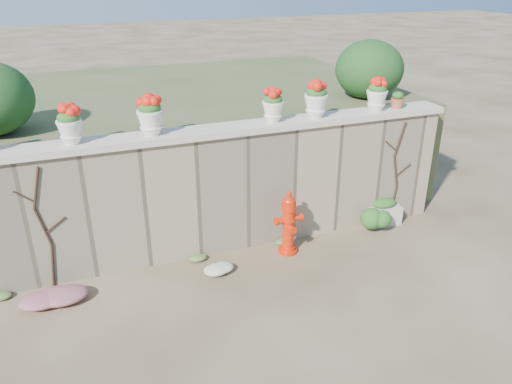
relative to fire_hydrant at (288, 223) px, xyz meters
name	(u,v)px	position (x,y,z in m)	size (l,w,h in m)	color
ground	(260,308)	(-0.96, -1.23, -0.56)	(80.00, 80.00, 0.00)	#493924
stone_wall	(221,193)	(-0.96, 0.57, 0.44)	(8.00, 0.40, 2.00)	gray
wall_cap	(219,131)	(-0.96, 0.57, 1.49)	(8.10, 0.52, 0.10)	beige
raised_fill	(177,136)	(-0.96, 3.77, 0.44)	(9.00, 6.00, 2.00)	#384C23
back_shrub_right	(369,69)	(2.44, 1.77, 1.99)	(1.30, 1.30, 1.10)	#143814
vine_left	(44,227)	(-3.64, 0.35, 0.43)	(0.60, 0.04, 1.91)	black
vine_right	(396,172)	(2.26, 0.35, 0.43)	(0.60, 0.04, 1.91)	black
fire_hydrant	(288,223)	(0.00, 0.00, 0.00)	(0.47, 0.34, 1.11)	red
planter_box	(383,212)	(2.07, 0.32, -0.33)	(0.62, 0.39, 0.50)	beige
green_shrub	(378,218)	(1.73, 0.01, -0.24)	(0.67, 0.60, 0.63)	#1E5119
magenta_clump	(55,296)	(-3.64, -0.11, -0.43)	(0.95, 0.64, 0.25)	#CA2879
white_flowers	(219,268)	(-1.25, -0.19, -0.46)	(0.54, 0.43, 0.19)	white
urn_pot_1	(69,125)	(-3.09, 0.57, 1.81)	(0.35, 0.35, 0.54)	white
urn_pot_2	(150,115)	(-1.98, 0.57, 1.84)	(0.38, 0.38, 0.60)	white
urn_pot_3	(273,106)	(-0.06, 0.57, 1.80)	(0.33, 0.33, 0.53)	white
urn_pot_4	(316,99)	(0.69, 0.57, 1.84)	(0.38, 0.38, 0.60)	white
urn_pot_5	(377,95)	(1.84, 0.57, 1.82)	(0.35, 0.35, 0.56)	white
terracotta_pot	(397,101)	(2.27, 0.57, 1.67)	(0.24, 0.24, 0.28)	#AA5834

